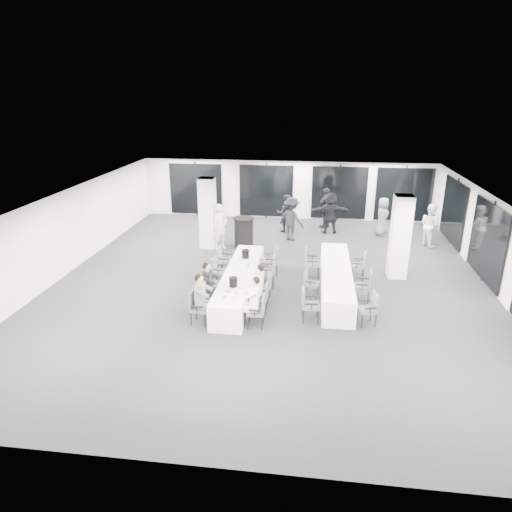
{
  "coord_description": "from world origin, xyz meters",
  "views": [
    {
      "loc": [
        1.32,
        -13.83,
        5.97
      ],
      "look_at": [
        -0.44,
        -0.2,
        0.95
      ],
      "focal_mm": 32.0,
      "sensor_mm": 36.0,
      "label": 1
    }
  ],
  "objects": [
    {
      "name": "room",
      "position": [
        0.89,
        1.11,
        1.39
      ],
      "size": [
        14.04,
        16.04,
        2.84
      ],
      "color": "#222327",
      "rests_on": "ground"
    },
    {
      "name": "column_left",
      "position": [
        -2.8,
        3.2,
        1.4
      ],
      "size": [
        0.6,
        0.6,
        2.8
      ],
      "primitive_type": "cube",
      "color": "white",
      "rests_on": "floor"
    },
    {
      "name": "column_right",
      "position": [
        4.2,
        1.0,
        1.4
      ],
      "size": [
        0.6,
        0.6,
        2.8
      ],
      "primitive_type": "cube",
      "color": "white",
      "rests_on": "floor"
    },
    {
      "name": "banquet_table_main",
      "position": [
        -0.83,
        -1.09,
        0.38
      ],
      "size": [
        0.9,
        5.0,
        0.75
      ],
      "primitive_type": "cube",
      "color": "white",
      "rests_on": "floor"
    },
    {
      "name": "banquet_table_side",
      "position": [
        2.12,
        -0.45,
        0.38
      ],
      "size": [
        0.9,
        5.0,
        0.75
      ],
      "primitive_type": "cube",
      "color": "white",
      "rests_on": "floor"
    },
    {
      "name": "cocktail_table",
      "position": [
        -1.4,
        3.44,
        0.61
      ],
      "size": [
        0.86,
        0.86,
        1.2
      ],
      "color": "black",
      "rests_on": "floor"
    },
    {
      "name": "chair_main_left_near",
      "position": [
        -1.66,
        -3.08,
        0.53
      ],
      "size": [
        0.52,
        0.56,
        0.93
      ],
      "rotation": [
        0.0,
        0.0,
        -1.68
      ],
      "color": "#4E5156",
      "rests_on": "floor"
    },
    {
      "name": "chair_main_left_second",
      "position": [
        -1.66,
        -2.25,
        0.51
      ],
      "size": [
        0.49,
        0.54,
        0.89
      ],
      "rotation": [
        0.0,
        0.0,
        -1.47
      ],
      "color": "#4E5156",
      "rests_on": "floor"
    },
    {
      "name": "chair_main_left_mid",
      "position": [
        -1.66,
        -1.49,
        0.56
      ],
      "size": [
        0.57,
        0.61,
        0.98
      ],
      "rotation": [
        0.0,
        0.0,
        -1.74
      ],
      "color": "#4E5156",
      "rests_on": "floor"
    },
    {
      "name": "chair_main_left_fourth",
      "position": [
        -1.66,
        -0.4,
        0.51
      ],
      "size": [
        0.5,
        0.54,
        0.89
      ],
      "rotation": [
        0.0,
        0.0,
        -1.68
      ],
      "color": "#4E5156",
      "rests_on": "floor"
    },
    {
      "name": "chair_main_left_far",
      "position": [
        -1.66,
        0.51,
        0.55
      ],
      "size": [
        0.51,
        0.57,
        0.97
      ],
      "rotation": [
        0.0,
        0.0,
        -1.62
      ],
      "color": "#4E5156",
      "rests_on": "floor"
    },
    {
      "name": "chair_main_right_near",
      "position": [
        -0.0,
        -3.08,
        0.52
      ],
      "size": [
        0.47,
        0.52,
        0.91
      ],
      "rotation": [
        0.0,
        0.0,
        1.59
      ],
      "color": "#4E5156",
      "rests_on": "floor"
    },
    {
      "name": "chair_main_right_second",
      "position": [
        -0.0,
        -2.2,
        0.5
      ],
      "size": [
        0.44,
        0.5,
        0.87
      ],
      "rotation": [
        0.0,
        0.0,
        1.57
      ],
      "color": "#4E5156",
      "rests_on": "floor"
    },
    {
      "name": "chair_main_right_mid",
      "position": [
        -0.0,
        -1.47,
        0.5
      ],
      "size": [
        0.47,
        0.52,
        0.88
      ],
      "rotation": [
        0.0,
        0.0,
        1.53
      ],
      "color": "#4E5156",
      "rests_on": "floor"
    },
    {
      "name": "chair_main_right_fourth",
      "position": [
        0.01,
        -0.37,
        0.59
      ],
      "size": [
        0.55,
        0.61,
        1.03
      ],
      "rotation": [
        0.0,
        0.0,
        1.64
      ],
      "color": "#4E5156",
      "rests_on": "floor"
    },
    {
      "name": "chair_main_right_far",
      "position": [
        0.01,
        0.63,
        0.58
      ],
      "size": [
        0.62,
        0.65,
        1.02
      ],
      "rotation": [
        0.0,
        0.0,
        1.82
      ],
      "color": "#4E5156",
      "rests_on": "floor"
    },
    {
      "name": "chair_side_left_near",
      "position": [
        1.29,
        -2.57,
        0.54
      ],
      "size": [
        0.51,
        0.56,
        0.95
      ],
      "rotation": [
        0.0,
        0.0,
        -1.49
      ],
      "color": "#4E5156",
      "rests_on": "floor"
    },
    {
      "name": "chair_side_left_mid",
      "position": [
        1.3,
        -0.96,
        0.49
      ],
      "size": [
        0.5,
        0.53,
        0.86
      ],
      "rotation": [
        0.0,
        0.0,
        -1.74
      ],
      "color": "#4E5156",
      "rests_on": "floor"
    },
    {
      "name": "chair_side_left_far",
      "position": [
        1.28,
        0.6,
        0.57
      ],
      "size": [
        0.52,
        0.58,
        1.0
      ],
      "rotation": [
        0.0,
        0.0,
        -1.54
      ],
      "color": "#4E5156",
      "rests_on": "floor"
    },
    {
      "name": "chair_side_right_near",
      "position": [
        2.95,
        -2.54,
        0.52
      ],
      "size": [
        0.55,
        0.58,
        0.9
      ],
      "rotation": [
        0.0,
        0.0,
        1.81
      ],
      "color": "#4E5156",
      "rests_on": "floor"
    },
    {
      "name": "chair_side_right_mid",
      "position": [
        2.95,
        -1.09,
        0.55
      ],
      "size": [
        0.55,
        0.59,
        0.96
      ],
      "rotation": [
        0.0,
        0.0,
        1.43
      ],
      "color": "#4E5156",
      "rests_on": "floor"
    },
    {
      "name": "chair_side_right_far",
      "position": [
        2.95,
        0.68,
        0.53
      ],
      "size": [
        0.55,
        0.59,
        0.93
      ],
      "rotation": [
        0.0,
        0.0,
        1.36
      ],
      "color": "#4E5156",
      "rests_on": "floor"
    },
    {
      "name": "seated_guest_a",
      "position": [
        -1.5,
        -3.09,
        0.81
      ],
      "size": [
        0.5,
        0.38,
        1.44
      ],
      "rotation": [
        0.0,
        0.0,
        -1.57
      ],
      "color": "slate",
      "rests_on": "floor"
    },
    {
      "name": "seated_guest_b",
      "position": [
        -1.5,
        -2.24,
        0.81
      ],
      "size": [
        0.5,
        0.38,
        1.44
      ],
      "rotation": [
        0.0,
        0.0,
        -1.57
      ],
      "color": "black",
      "rests_on": "floor"
    },
    {
      "name": "seated_guest_c",
      "position": [
        -0.16,
        -3.08,
        0.81
      ],
      "size": [
        0.5,
        0.38,
        1.44
      ],
      "rotation": [
        0.0,
        0.0,
        1.57
      ],
      "color": "white",
      "rests_on": "floor"
    },
    {
      "name": "seated_guest_d",
      "position": [
        -0.16,
        -2.2,
        0.81
      ],
      "size": [
        0.5,
        0.38,
        1.44
      ],
      "rotation": [
        0.0,
        0.0,
        1.57
      ],
      "color": "white",
      "rests_on": "floor"
    },
    {
      "name": "standing_guest_a",
      "position": [
        -2.27,
        3.02,
        1.04
      ],
      "size": [
        0.94,
        0.97,
        2.08
      ],
      "primitive_type": "imported",
      "rotation": [
        0.0,
        0.0,
        0.94
      ],
      "color": "white",
      "rests_on": "floor"
    },
    {
      "name": "standing_guest_b",
      "position": [
        0.12,
        5.76,
        0.95
      ],
      "size": [
        0.99,
        0.69,
        1.89
      ],
      "primitive_type": "imported",
      "rotation": [
        0.0,
        0.0,
        3.29
      ],
      "color": "black",
      "rests_on": "floor"
    },
    {
      "name": "standing_guest_c",
      "position": [
        0.43,
        4.53,
        1.04
      ],
      "size": [
        1.51,
        1.3,
        2.08
      ],
      "primitive_type": "imported",
      "rotation": [
        0.0,
        0.0,
        2.58
      ],
      "color": "black",
      "rests_on": "floor"
    },
    {
      "name": "standing_guest_d",
      "position": [
        1.91,
        6.58,
        1.05
      ],
      "size": [
        1.38,
        1.34,
        2.1
      ],
      "primitive_type": "imported",
      "rotation": [
        0.0,
        0.0,
        3.88
      ],
      "color": "black",
      "rests_on": "floor"
    },
    {
      "name": "standing_guest_e",
      "position": [
        4.29,
        5.75,
        0.93
      ],
      "size": [
        0.64,
        0.95,
        1.87
      ],
      "primitive_type": "imported",
      "rotation": [
        0.0,
        0.0,
        1.47
      ],
      "color": "slate",
      "rests_on": "floor"
    },
    {
      "name": "standing_guest_f",
      "position": [
        2.06,
        5.81,
        1.04
      ],
      "size": [
        1.99,
        1.01,
        2.07
      ],
      "primitive_type": "imported",
      "rotation": [
        0.0,
        0.0,
        3.29
      ],
      "color": "black",
      "rests_on": "floor"
    },
    {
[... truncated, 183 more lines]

